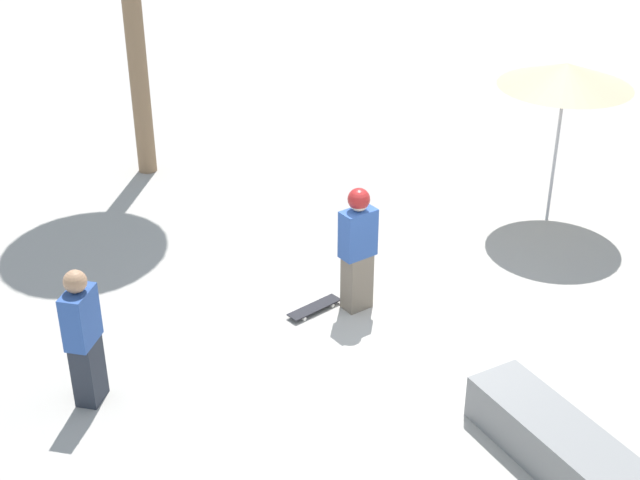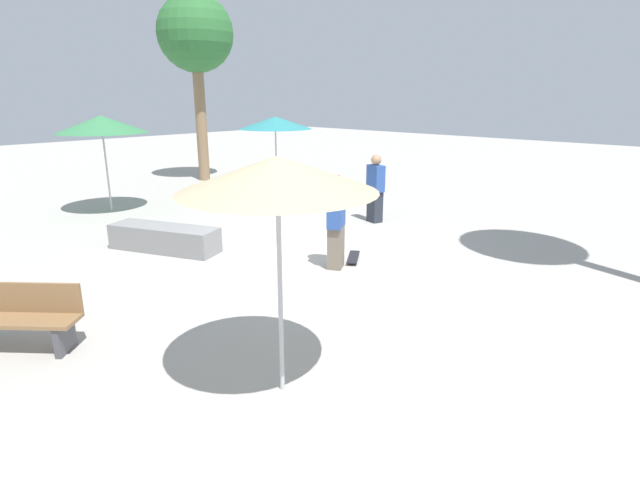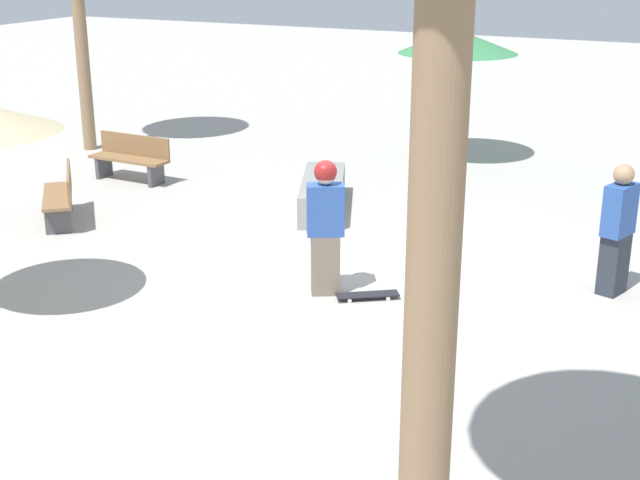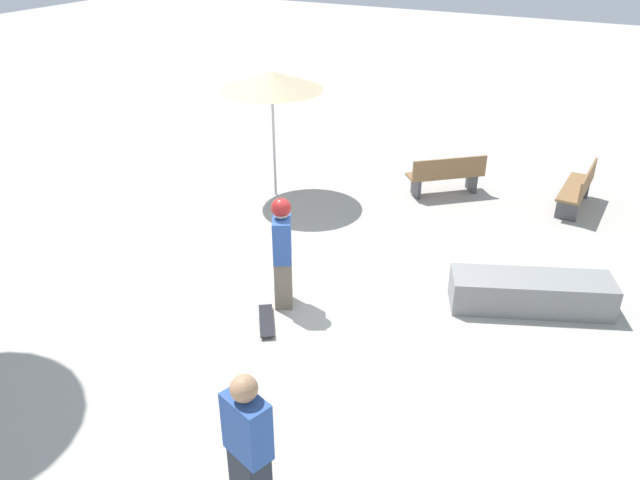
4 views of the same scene
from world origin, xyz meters
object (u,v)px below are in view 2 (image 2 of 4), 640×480
shade_umbrella_teal (275,123)px  shade_umbrella_green (101,124)px  shade_umbrella_tan (277,175)px  bystander_watching (375,189)px  concrete_ledge (164,238)px  skater_main (336,219)px  skateboard (353,257)px  palm_tree_center_left (196,36)px  bench_near (17,318)px

shade_umbrella_teal → shade_umbrella_green: size_ratio=0.94×
shade_umbrella_tan → bystander_watching: size_ratio=1.51×
concrete_ledge → skater_main: bearing=116.1°
skateboard → palm_tree_center_left: bearing=36.7°
shade_umbrella_teal → shade_umbrella_green: bearing=-14.9°
bench_near → palm_tree_center_left: (-9.23, -9.38, 4.68)m
bench_near → shade_umbrella_tan: bearing=167.5°
skateboard → shade_umbrella_teal: bearing=25.5°
skateboard → bystander_watching: bearing=-4.7°
bench_near → palm_tree_center_left: size_ratio=0.23×
skateboard → bystander_watching: 3.26m
skater_main → palm_tree_center_left: (-4.11, -10.28, 4.16)m
concrete_ledge → shade_umbrella_teal: shade_umbrella_teal is taller
shade_umbrella_tan → skateboard: bearing=-150.4°
palm_tree_center_left → concrete_ledge: bearing=50.4°
shade_umbrella_teal → shade_umbrella_tan: bearing=48.1°
shade_umbrella_green → bench_near: bearing=57.3°
shade_umbrella_green → palm_tree_center_left: 6.15m
concrete_ledge → shade_umbrella_green: shade_umbrella_green is taller
bench_near → shade_umbrella_green: 8.30m
bench_near → shade_umbrella_tan: 4.06m
shade_umbrella_teal → palm_tree_center_left: (0.15, -3.93, 2.84)m
concrete_ledge → shade_umbrella_green: 4.92m
skateboard → concrete_ledge: bearing=89.6°
skateboard → palm_tree_center_left: 11.95m
shade_umbrella_teal → concrete_ledge: bearing=27.2°
bystander_watching → bench_near: bearing=-66.4°
shade_umbrella_tan → bystander_watching: bearing=-150.4°
skater_main → skateboard: skater_main is taller
skateboard → bench_near: bench_near is taller
bench_near → shade_umbrella_teal: shade_umbrella_teal is taller
shade_umbrella_tan → palm_tree_center_left: (-7.56, -12.52, 2.71)m
bench_near → shade_umbrella_green: bearing=-73.2°
shade_umbrella_teal → bench_near: bearing=30.2°
shade_umbrella_tan → shade_umbrella_green: bearing=-105.2°
skater_main → concrete_ledge: size_ratio=0.72×
shade_umbrella_tan → palm_tree_center_left: bearing=-121.1°
skater_main → shade_umbrella_green: shade_umbrella_green is taller
skateboard → bystander_watching: (-2.75, -1.56, 0.80)m
concrete_ledge → shade_umbrella_green: (-0.88, -4.36, 2.12)m
concrete_ledge → shade_umbrella_green: size_ratio=0.93×
skater_main → bench_near: bearing=140.9°
skater_main → shade_umbrella_teal: shade_umbrella_teal is taller
skater_main → shade_umbrella_teal: bearing=27.0°
bench_near → bystander_watching: bystander_watching is taller
bystander_watching → skateboard: bearing=-41.6°
skater_main → shade_umbrella_tan: bearing=-176.1°
concrete_ledge → shade_umbrella_green: bearing=-101.4°
shade_umbrella_green → bystander_watching: size_ratio=1.53×
skater_main → bench_near: size_ratio=1.17×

